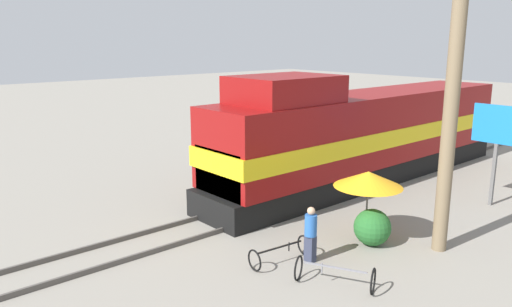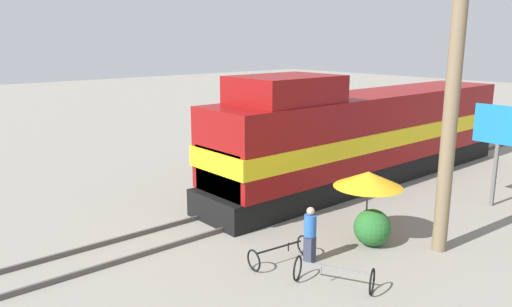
% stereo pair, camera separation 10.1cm
% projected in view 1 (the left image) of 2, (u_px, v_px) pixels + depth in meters
% --- Properties ---
extents(ground_plane, '(120.00, 120.00, 0.00)m').
position_uv_depth(ground_plane, '(280.00, 205.00, 18.56)').
color(ground_plane, gray).
extents(rail_near, '(0.08, 35.71, 0.15)m').
position_uv_depth(rail_near, '(268.00, 198.00, 19.07)').
color(rail_near, '#4C4742').
rests_on(rail_near, ground_plane).
extents(rail_far, '(0.08, 35.71, 0.15)m').
position_uv_depth(rail_far, '(294.00, 208.00, 18.02)').
color(rail_far, '#4C4742').
rests_on(rail_far, ground_plane).
extents(locomotive, '(2.95, 16.99, 4.77)m').
position_uv_depth(locomotive, '(362.00, 135.00, 21.14)').
color(locomotive, black).
rests_on(locomotive, ground_plane).
extents(utility_pole, '(1.80, 0.41, 11.56)m').
position_uv_depth(utility_pole, '(456.00, 46.00, 13.34)').
color(utility_pole, '#726047').
rests_on(utility_pole, ground_plane).
extents(vendor_umbrella, '(2.06, 2.06, 2.20)m').
position_uv_depth(vendor_umbrella, '(368.00, 179.00, 14.81)').
color(vendor_umbrella, '#4C4C4C').
rests_on(vendor_umbrella, ground_plane).
extents(billboard_sign, '(1.87, 0.12, 3.73)m').
position_uv_depth(billboard_sign, '(498.00, 132.00, 17.93)').
color(billboard_sign, '#595959').
rests_on(billboard_sign, ground_plane).
extents(shrub_cluster, '(1.11, 1.11, 1.11)m').
position_uv_depth(shrub_cluster, '(372.00, 227.00, 14.85)').
color(shrub_cluster, '#236028').
rests_on(shrub_cluster, ground_plane).
extents(person_bystander, '(0.34, 0.34, 1.59)m').
position_uv_depth(person_bystander, '(311.00, 232.00, 13.68)').
color(person_bystander, '#2D3347').
rests_on(person_bystander, ground_plane).
extents(bicycle, '(2.02, 1.46, 0.66)m').
position_uv_depth(bicycle, '(335.00, 274.00, 12.37)').
color(bicycle, black).
rests_on(bicycle, ground_plane).
extents(bicycle_spare, '(0.79, 1.83, 0.60)m').
position_uv_depth(bicycle_spare, '(280.00, 252.00, 13.71)').
color(bicycle_spare, black).
rests_on(bicycle_spare, ground_plane).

